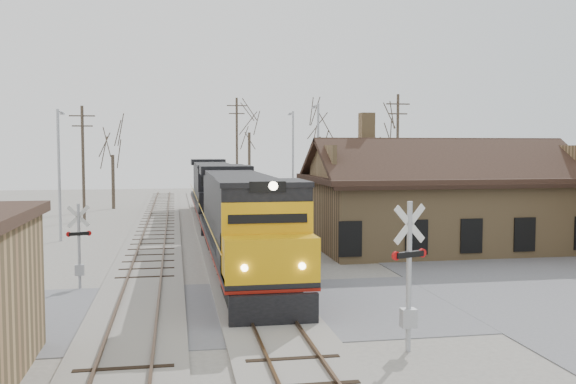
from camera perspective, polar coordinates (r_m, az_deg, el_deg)
name	(u,v)px	position (r m, az deg, el deg)	size (l,w,h in m)	color
ground	(263,309)	(23.82, -2.22, -10.32)	(140.00, 140.00, 0.00)	#9C978D
road	(263,308)	(23.81, -2.22, -10.28)	(60.00, 9.00, 0.03)	slate
track_main	(229,245)	(38.44, -5.28, -4.73)	(3.40, 90.00, 0.24)	#9C978D
track_siding	(152,247)	(38.33, -12.02, -4.83)	(3.40, 90.00, 0.24)	#9C978D
depot	(440,207)	(38.16, 13.34, -1.34)	(15.20, 9.31, 7.90)	#A18153
locomotive_lead	(242,219)	(30.64, -4.13, -2.38)	(3.19, 21.33, 4.74)	black
locomotive_trailing	(214,189)	(52.09, -6.58, 0.23)	(3.19, 21.33, 4.48)	black
crossbuck_near	(409,282)	(18.88, 10.69, -7.88)	(1.19, 0.51, 4.35)	#A5A8AD
crossbuck_far	(79,248)	(28.00, -18.08, -4.79)	(1.00, 0.36, 3.57)	#A5A8AD
streetlight_a	(59,167)	(42.58, -19.66, 2.11)	(0.25, 2.04, 8.25)	#A5A8AD
streetlight_b	(318,157)	(48.69, 2.65, 3.10)	(0.25, 2.04, 9.17)	#A5A8AD
streetlight_c	(293,156)	(57.17, 0.42, 3.18)	(0.25, 2.04, 9.07)	#A5A8AD
utility_pole_a	(83,161)	(53.58, -17.75, 2.65)	(2.00, 0.24, 9.17)	#382D23
utility_pole_b	(237,149)	(65.75, -4.56, 3.81)	(2.00, 0.24, 10.91)	#382D23
utility_pole_c	(397,154)	(53.66, 9.70, 3.36)	(2.00, 0.24, 10.23)	#382D23
tree_b	(112,146)	(63.48, -15.34, 3.95)	(3.44, 3.44, 8.44)	#382D23
tree_c	(249,121)	(72.39, -3.47, 6.29)	(5.03, 5.03, 12.33)	#382D23
tree_d	(319,126)	(66.84, 2.82, 5.91)	(4.66, 4.66, 11.41)	#382D23
tree_e	(382,128)	(64.13, 8.35, 5.61)	(4.44, 4.44, 10.87)	#382D23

